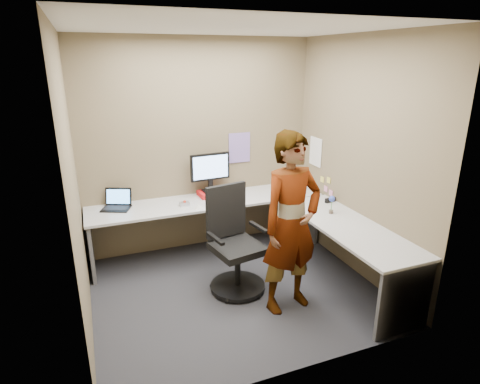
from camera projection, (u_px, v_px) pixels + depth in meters
name	position (u px, v px, depth m)	size (l,w,h in m)	color
ground	(235.00, 290.00, 4.43)	(3.00, 3.00, 0.00)	#242429
wall_back	(199.00, 147.00, 5.15)	(3.00, 3.00, 0.00)	brown
wall_right	(359.00, 160.00, 4.52)	(2.70, 2.70, 0.00)	brown
wall_left	(74.00, 190.00, 3.49)	(2.70, 2.70, 0.00)	brown
ceiling	(234.00, 27.00, 3.57)	(3.00, 3.00, 0.00)	white
desk	(258.00, 223.00, 4.74)	(2.98, 2.58, 0.73)	#B8B8B8
paper_ream	(211.00, 193.00, 5.22)	(0.33, 0.24, 0.07)	#B61213
monitor	(210.00, 169.00, 5.13)	(0.52, 0.17, 0.49)	black
laptop	(117.00, 203.00, 4.79)	(0.40, 0.37, 0.23)	black
trackball_mouse	(185.00, 204.00, 4.88)	(0.12, 0.08, 0.07)	#B7B7BC
origami	(199.00, 206.00, 4.79)	(0.10, 0.10, 0.06)	white
stapler	(330.00, 200.00, 4.99)	(0.15, 0.04, 0.06)	black
flower	(332.00, 202.00, 4.59)	(0.07, 0.07, 0.22)	brown
calendar_purple	(239.00, 148.00, 5.35)	(0.30, 0.01, 0.40)	#846BB7
calendar_white	(316.00, 152.00, 5.34)	(0.01, 0.28, 0.38)	white
sticky_note_a	(329.00, 180.00, 5.13)	(0.01, 0.07, 0.07)	#F2E059
sticky_note_b	(326.00, 189.00, 5.22)	(0.01, 0.07, 0.07)	pink
sticky_note_c	(331.00, 193.00, 5.12)	(0.01, 0.07, 0.07)	pink
sticky_note_d	(322.00, 179.00, 5.27)	(0.01, 0.07, 0.07)	#F2E059
office_chair	(234.00, 249.00, 4.36)	(0.63, 0.61, 1.14)	black
person	(291.00, 224.00, 3.89)	(0.66, 0.44, 1.82)	#999399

